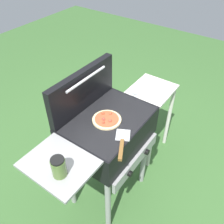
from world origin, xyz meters
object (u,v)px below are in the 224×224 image
object	(u,v)px
grill	(107,134)
prep_table	(149,109)
spatula	(122,143)
pizza_pepperoni	(107,119)
topping_bowl_far	(137,93)
topping_bowl_near	(152,91)
sauce_jar	(59,167)

from	to	relation	value
grill	prep_table	bearing A→B (deg)	0.37
spatula	pizza_pepperoni	bearing A→B (deg)	59.07
pizza_pepperoni	grill	bearing A→B (deg)	22.16
pizza_pepperoni	topping_bowl_far	bearing A→B (deg)	7.81
grill	spatula	distance (m)	0.29
topping_bowl_near	topping_bowl_far	xyz separation A→B (m)	(-0.10, 0.09, 0.00)
grill	sauce_jar	world-z (taller)	sauce_jar
prep_table	topping_bowl_near	size ratio (longest dim) A/B	8.43
pizza_pepperoni	topping_bowl_far	world-z (taller)	pizza_pepperoni
pizza_pepperoni	topping_bowl_far	distance (m)	0.56
grill	spatula	size ratio (longest dim) A/B	3.75
grill	sauce_jar	distance (m)	0.56
pizza_pepperoni	prep_table	size ratio (longest dim) A/B	0.26
prep_table	topping_bowl_far	world-z (taller)	topping_bowl_far
sauce_jar	topping_bowl_far	distance (m)	1.07
pizza_pepperoni	sauce_jar	size ratio (longest dim) A/B	1.58
topping_bowl_far	pizza_pepperoni	bearing A→B (deg)	-172.19
spatula	topping_bowl_far	distance (m)	0.73
grill	topping_bowl_near	xyz separation A→B (m)	(0.64, -0.02, 0.03)
spatula	topping_bowl_near	bearing A→B (deg)	13.85
sauce_jar	topping_bowl_far	xyz separation A→B (m)	(1.05, 0.13, -0.18)
grill	topping_bowl_near	size ratio (longest dim) A/B	10.58
spatula	sauce_jar	bearing A→B (deg)	157.82
grill	pizza_pepperoni	size ratio (longest dim) A/B	4.79
grill	pizza_pepperoni	bearing A→B (deg)	-157.84
topping_bowl_near	sauce_jar	bearing A→B (deg)	-178.26
grill	pizza_pepperoni	distance (m)	0.15
spatula	topping_bowl_far	bearing A→B (deg)	22.93
pizza_pepperoni	topping_bowl_near	bearing A→B (deg)	-1.56
sauce_jar	pizza_pepperoni	bearing A→B (deg)	5.95
topping_bowl_near	pizza_pepperoni	bearing A→B (deg)	178.44
sauce_jar	prep_table	bearing A→B (deg)	2.95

